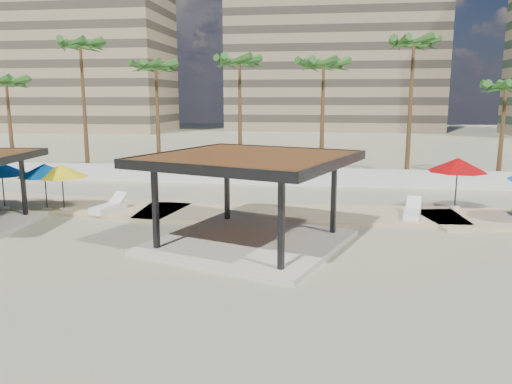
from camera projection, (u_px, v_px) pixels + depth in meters
ground at (231, 257)px, 18.54m from camera, size 200.00×200.00×0.00m
promenade at (298, 212)px, 25.70m from camera, size 44.45×7.97×0.24m
boundary_wall at (276, 176)px, 33.99m from camera, size 56.00×0.30×1.20m
building_west at (70, 44)px, 87.77m from camera, size 34.00×16.00×32.40m
building_mid at (334, 51)px, 91.19m from camera, size 38.00×16.00×30.40m
pavilion_central at (249, 191)px, 19.74m from camera, size 9.21×9.21×3.66m
umbrella_a at (44, 170)px, 25.29m from camera, size 2.71×2.71×2.38m
umbrella_b at (62, 171)px, 25.16m from camera, size 3.33×3.33×2.35m
umbrella_c at (458, 165)px, 25.44m from camera, size 3.68×3.68×2.65m
umbrella_f at (1, 169)px, 25.62m from camera, size 3.35×3.35×2.40m
lounger_a at (109, 207)px, 25.21m from camera, size 1.23×2.32×0.84m
lounger_b at (412, 212)px, 24.11m from camera, size 1.15×2.29×0.83m
palm_a at (6, 85)px, 38.04m from camera, size 3.00×3.00×7.88m
palm_b at (81, 50)px, 37.12m from camera, size 3.00×3.00×10.56m
palm_c at (156, 71)px, 35.97m from camera, size 3.00×3.00×8.90m
palm_d at (240, 66)px, 35.85m from camera, size 3.00×3.00×9.24m
palm_e at (324, 69)px, 34.56m from camera, size 3.00×3.00×8.95m
palm_f at (414, 49)px, 33.67m from camera, size 3.00×3.00×10.34m
palm_g at (506, 90)px, 32.95m from camera, size 3.00×3.00×7.40m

